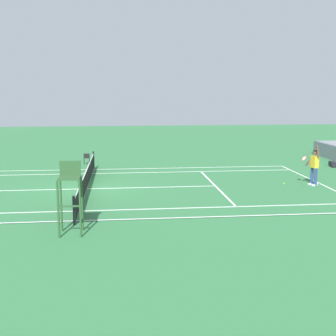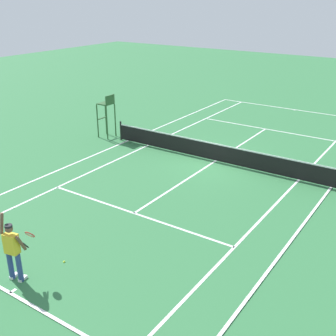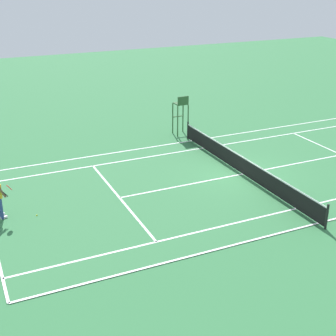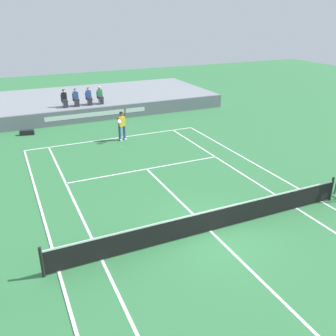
% 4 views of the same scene
% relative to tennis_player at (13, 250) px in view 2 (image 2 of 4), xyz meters
% --- Properties ---
extents(ground_plane, '(80.00, 80.00, 0.00)m').
position_rel_tennis_player_xyz_m(ground_plane, '(-0.33, -11.38, -0.99)').
color(ground_plane, '#337542').
extents(court, '(11.08, 23.88, 0.03)m').
position_rel_tennis_player_xyz_m(court, '(-0.33, -11.38, -0.98)').
color(court, '#337542').
rests_on(court, ground).
extents(net, '(11.98, 0.10, 1.07)m').
position_rel_tennis_player_xyz_m(net, '(-0.33, -11.38, -0.47)').
color(net, black).
rests_on(net, ground).
extents(tennis_player, '(0.75, 0.73, 2.08)m').
position_rel_tennis_player_xyz_m(tennis_player, '(0.00, 0.00, 0.00)').
color(tennis_player, navy).
rests_on(tennis_player, ground).
extents(tennis_ball, '(0.07, 0.07, 0.07)m').
position_rel_tennis_player_xyz_m(tennis_ball, '(-0.48, -1.33, -0.96)').
color(tennis_ball, '#D1E533').
rests_on(tennis_ball, ground).
extents(umpire_chair, '(0.77, 0.77, 2.44)m').
position_rel_tennis_player_xyz_m(umpire_chair, '(6.58, -11.38, 0.56)').
color(umpire_chair, '#2D562D').
rests_on(umpire_chair, ground).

